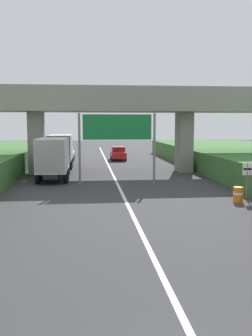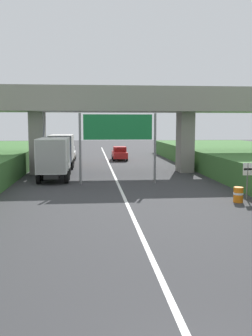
# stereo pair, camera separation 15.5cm
# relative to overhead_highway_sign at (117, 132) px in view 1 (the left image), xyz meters

# --- Properties ---
(lane_centre_stripe) EXTENTS (0.20, 87.78, 0.01)m
(lane_centre_stripe) POSITION_rel_overhead_highway_sign_xyz_m (0.00, 0.83, -3.97)
(lane_centre_stripe) COLOR white
(lane_centre_stripe) RESTS_ON ground
(overpass_bridge) EXTENTS (40.00, 4.80, 7.88)m
(overpass_bridge) POSITION_rel_overhead_highway_sign_xyz_m (0.00, 6.80, 1.98)
(overpass_bridge) COLOR gray
(overpass_bridge) RESTS_ON ground
(overhead_highway_sign) EXTENTS (5.88, 0.18, 5.38)m
(overhead_highway_sign) POSITION_rel_overhead_highway_sign_xyz_m (0.00, 0.00, 0.00)
(overhead_highway_sign) COLOR slate
(overhead_highway_sign) RESTS_ON ground
(speed_limit_sign) EXTENTS (0.60, 0.08, 2.23)m
(speed_limit_sign) POSITION_rel_overhead_highway_sign_xyz_m (7.40, -6.64, -2.50)
(speed_limit_sign) COLOR slate
(speed_limit_sign) RESTS_ON ground
(truck_blue) EXTENTS (2.44, 7.30, 3.44)m
(truck_blue) POSITION_rel_overhead_highway_sign_xyz_m (-5.01, 2.90, -2.04)
(truck_blue) COLOR black
(truck_blue) RESTS_ON ground
(truck_orange) EXTENTS (2.44, 7.30, 3.44)m
(truck_orange) POSITION_rel_overhead_highway_sign_xyz_m (-5.08, 11.64, -2.04)
(truck_orange) COLOR black
(truck_orange) RESTS_ON ground
(car_red) EXTENTS (1.86, 4.10, 1.72)m
(car_red) POSITION_rel_overhead_highway_sign_xyz_m (1.55, 18.73, -3.12)
(car_red) COLOR red
(car_red) RESTS_ON ground
(car_white) EXTENTS (1.86, 4.10, 1.72)m
(car_white) POSITION_rel_overhead_highway_sign_xyz_m (-4.92, 19.39, -3.12)
(car_white) COLOR silver
(car_white) RESTS_ON ground
(construction_barrel_2) EXTENTS (0.57, 0.57, 0.90)m
(construction_barrel_2) POSITION_rel_overhead_highway_sign_xyz_m (6.53, -7.47, -3.52)
(construction_barrel_2) COLOR orange
(construction_barrel_2) RESTS_ON ground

